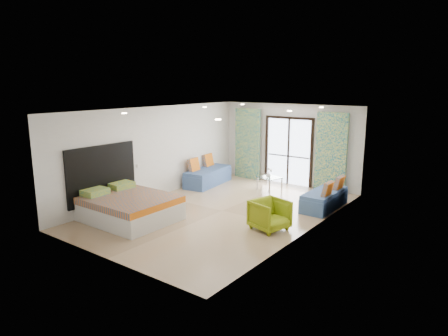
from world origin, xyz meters
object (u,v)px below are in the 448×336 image
Objects in this scene: bed at (128,207)px; daybed_left at (208,176)px; coffee_table at (270,179)px; armchair at (270,213)px; daybed_right at (325,199)px.

bed is 4.00m from daybed_left.
coffee_table is (1.41, 4.58, 0.05)m from bed.
armchair is at bearing -40.23° from daybed_left.
daybed_right is at bearing -19.30° from coffee_table.
coffee_table is at bearing 45.67° from armchair.
daybed_left reaches higher than bed.
bed is 5.25m from daybed_right.
armchair is at bearing 25.11° from bed.
coffee_table is 3.57m from armchair.
daybed_left is 2.14m from coffee_table.
daybed_right reaches higher than bed.
bed is 4.80m from coffee_table.
coffee_table is at bearing 9.49° from daybed_left.
daybed_right is (3.60, 3.82, -0.05)m from bed.
daybed_right is 2.27× the size of coffee_table.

